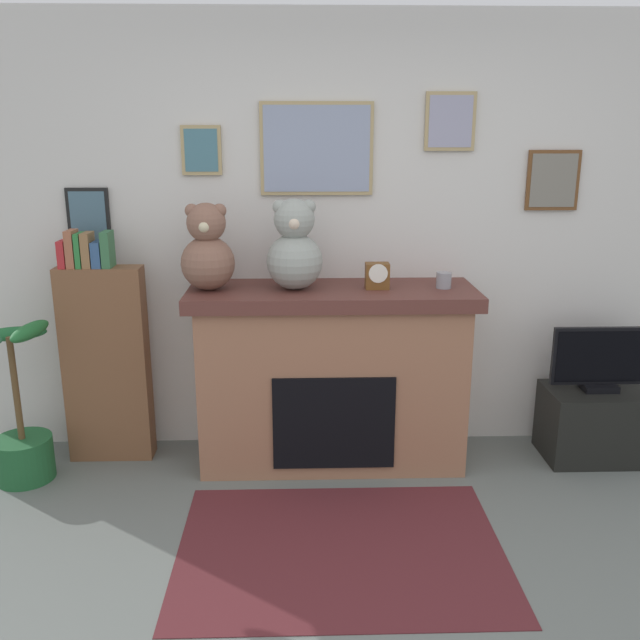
% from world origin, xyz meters
% --- Properties ---
extents(back_wall, '(5.20, 0.15, 2.60)m').
position_xyz_m(back_wall, '(-0.00, 2.00, 1.30)').
color(back_wall, silver).
rests_on(back_wall, ground_plane).
extents(fireplace, '(1.64, 0.60, 1.07)m').
position_xyz_m(fireplace, '(-0.16, 1.67, 0.54)').
color(fireplace, '#99664B').
rests_on(fireplace, ground_plane).
extents(bookshelf, '(0.49, 0.16, 1.39)m').
position_xyz_m(bookshelf, '(-1.50, 1.74, 0.64)').
color(bookshelf, brown).
rests_on(bookshelf, ground_plane).
extents(potted_plant, '(0.47, 0.59, 0.94)m').
position_xyz_m(potted_plant, '(-1.93, 1.47, 0.32)').
color(potted_plant, '#1E592D').
rests_on(potted_plant, ground_plane).
extents(tv_stand, '(0.60, 0.40, 0.44)m').
position_xyz_m(tv_stand, '(1.44, 1.64, 0.22)').
color(tv_stand, black).
rests_on(tv_stand, ground_plane).
extents(television, '(0.60, 0.14, 0.39)m').
position_xyz_m(television, '(1.44, 1.64, 0.62)').
color(television, black).
rests_on(television, tv_stand).
extents(area_rug, '(1.55, 1.15, 0.01)m').
position_xyz_m(area_rug, '(-0.16, 0.72, 0.00)').
color(area_rug, '#542025').
rests_on(area_rug, ground_plane).
extents(candle_jar, '(0.09, 0.09, 0.09)m').
position_xyz_m(candle_jar, '(0.48, 1.65, 1.11)').
color(candle_jar, gray).
rests_on(candle_jar, fireplace).
extents(mantel_clock, '(0.13, 0.10, 0.15)m').
position_xyz_m(mantel_clock, '(0.10, 1.65, 1.14)').
color(mantel_clock, brown).
rests_on(mantel_clock, fireplace).
extents(teddy_bear_cream, '(0.30, 0.30, 0.49)m').
position_xyz_m(teddy_bear_cream, '(-0.85, 1.65, 1.29)').
color(teddy_bear_cream, '#825A49').
rests_on(teddy_bear_cream, fireplace).
extents(teddy_bear_brown, '(0.32, 0.32, 0.51)m').
position_xyz_m(teddy_bear_brown, '(-0.37, 1.65, 1.30)').
color(teddy_bear_brown, '#979C93').
rests_on(teddy_bear_brown, fireplace).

